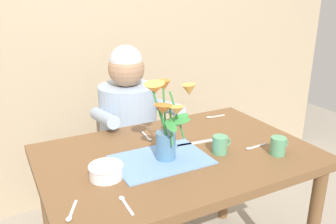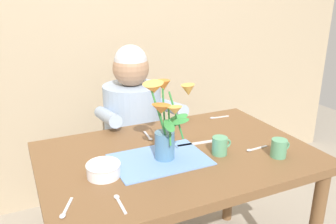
{
  "view_description": "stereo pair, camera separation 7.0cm",
  "coord_description": "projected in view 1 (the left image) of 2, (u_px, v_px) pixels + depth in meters",
  "views": [
    {
      "loc": [
        -0.7,
        -1.24,
        1.43
      ],
      "look_at": [
        -0.02,
        0.05,
        0.92
      ],
      "focal_mm": 37.51,
      "sensor_mm": 36.0,
      "label": 1
    },
    {
      "loc": [
        -0.64,
        -1.27,
        1.43
      ],
      "look_at": [
        -0.02,
        0.05,
        0.92
      ],
      "focal_mm": 37.51,
      "sensor_mm": 36.0,
      "label": 2
    }
  ],
  "objects": [
    {
      "name": "spoon_1",
      "position": [
        124.0,
        202.0,
        1.2
      ],
      "size": [
        0.02,
        0.12,
        0.01
      ],
      "color": "silver",
      "rests_on": "dining_table"
    },
    {
      "name": "spoon_0",
      "position": [
        213.0,
        117.0,
        2.0
      ],
      "size": [
        0.12,
        0.02,
        0.01
      ],
      "color": "silver",
      "rests_on": "dining_table"
    },
    {
      "name": "spoon_4",
      "position": [
        148.0,
        138.0,
        1.72
      ],
      "size": [
        0.02,
        0.12,
        0.01
      ],
      "color": "silver",
      "rests_on": "dining_table"
    },
    {
      "name": "striped_placemat",
      "position": [
        161.0,
        160.0,
        1.5
      ],
      "size": [
        0.4,
        0.28,
        0.0
      ],
      "primitive_type": "cube",
      "color": "#6B93D1",
      "rests_on": "dining_table"
    },
    {
      "name": "tea_cup",
      "position": [
        220.0,
        145.0,
        1.55
      ],
      "size": [
        0.09,
        0.07,
        0.08
      ],
      "color": "#569970",
      "rests_on": "dining_table"
    },
    {
      "name": "dinner_knife",
      "position": [
        196.0,
        143.0,
        1.66
      ],
      "size": [
        0.19,
        0.03,
        0.0
      ],
      "primitive_type": "cube",
      "rotation": [
        0.0,
        0.0,
        -0.09
      ],
      "color": "silver",
      "rests_on": "dining_table"
    },
    {
      "name": "seated_person",
      "position": [
        129.0,
        139.0,
        2.15
      ],
      "size": [
        0.45,
        0.47,
        1.14
      ],
      "rotation": [
        0.0,
        0.0,
        -0.03
      ],
      "color": "#4C4C56",
      "rests_on": "ground_plane"
    },
    {
      "name": "dining_table",
      "position": [
        178.0,
        172.0,
        1.6
      ],
      "size": [
        1.2,
        0.8,
        0.74
      ],
      "color": "brown",
      "rests_on": "ground_plane"
    },
    {
      "name": "spoon_2",
      "position": [
        253.0,
        147.0,
        1.61
      ],
      "size": [
        0.12,
        0.02,
        0.01
      ],
      "color": "silver",
      "rests_on": "dining_table"
    },
    {
      "name": "coffee_cup",
      "position": [
        278.0,
        146.0,
        1.54
      ],
      "size": [
        0.09,
        0.07,
        0.08
      ],
      "color": "#569970",
      "rests_on": "dining_table"
    },
    {
      "name": "ceramic_bowl",
      "position": [
        106.0,
        171.0,
        1.35
      ],
      "size": [
        0.14,
        0.14,
        0.06
      ],
      "color": "white",
      "rests_on": "dining_table"
    },
    {
      "name": "spoon_3",
      "position": [
        71.0,
        214.0,
        1.13
      ],
      "size": [
        0.07,
        0.11,
        0.01
      ],
      "color": "silver",
      "rests_on": "dining_table"
    },
    {
      "name": "wood_panel_backdrop",
      "position": [
        100.0,
        18.0,
        2.28
      ],
      "size": [
        4.0,
        0.1,
        2.5
      ],
      "primitive_type": "cube",
      "color": "tan",
      "rests_on": "ground_plane"
    },
    {
      "name": "flower_vase",
      "position": [
        167.0,
        120.0,
        1.45
      ],
      "size": [
        0.24,
        0.24,
        0.34
      ],
      "color": "teal",
      "rests_on": "dining_table"
    }
  ]
}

